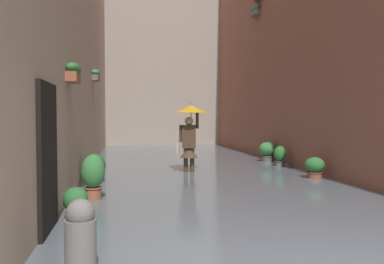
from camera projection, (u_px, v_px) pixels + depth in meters
The scene contains 12 objects.
ground_plane at pixel (191, 172), 12.42m from camera, with size 60.00×60.00×0.00m, color #605B56.
flood_water at pixel (191, 169), 12.41m from camera, with size 6.99×24.14×0.19m, color slate.
building_facade_right at pixel (57, 3), 11.55m from camera, with size 2.04×22.14×10.11m.
building_facade_far at pixel (162, 56), 22.04m from camera, with size 9.79×1.80×10.25m, color #A89989.
person_wading at pixel (190, 127), 10.97m from camera, with size 0.91×0.91×2.13m.
potted_plant_far_right at pixel (76, 206), 5.99m from camera, with size 0.38×0.38×0.67m.
potted_plant_near_right at pixel (93, 178), 7.40m from camera, with size 0.44×0.44×1.03m.
potted_plant_mid_right at pixel (95, 170), 9.34m from camera, with size 0.49×0.49×0.86m.
potted_plant_far_left at pixel (268, 152), 13.60m from camera, with size 0.60×0.60×0.85m.
potted_plant_mid_left at pixel (315, 169), 9.92m from camera, with size 0.49×0.49×0.72m.
potted_plant_near_left at pixel (280, 158), 12.40m from camera, with size 0.39×0.39×0.81m.
mooring_bollard at pixel (81, 246), 3.91m from camera, with size 0.31×0.31×0.93m.
Camera 1 is at (2.02, 3.12, 1.75)m, focal length 36.92 mm.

